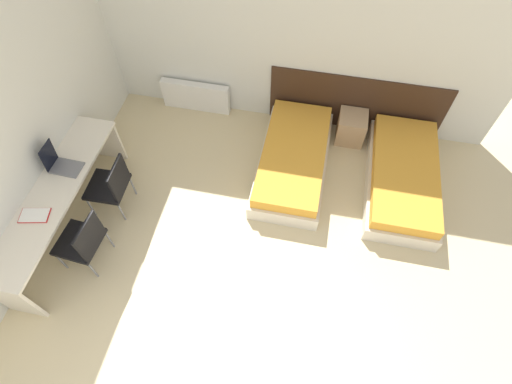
{
  "coord_description": "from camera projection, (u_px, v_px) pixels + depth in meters",
  "views": [
    {
      "loc": [
        0.55,
        -0.37,
        4.56
      ],
      "look_at": [
        0.0,
        2.31,
        0.55
      ],
      "focal_mm": 28.0,
      "sensor_mm": 36.0,
      "label": 1
    }
  ],
  "objects": [
    {
      "name": "radiator",
      "position": [
        196.0,
        96.0,
        6.25
      ],
      "size": [
        1.07,
        0.12,
        0.49
      ],
      "color": "silver",
      "rests_on": "ground_plane"
    },
    {
      "name": "wall_back",
      "position": [
        285.0,
        40.0,
        5.25
      ],
      "size": [
        6.1,
        0.05,
        2.7
      ],
      "color": "silver",
      "rests_on": "ground_plane"
    },
    {
      "name": "open_notebook",
      "position": [
        34.0,
        215.0,
        4.43
      ],
      "size": [
        0.36,
        0.25,
        0.02
      ],
      "rotation": [
        0.0,
        0.0,
        0.21
      ],
      "color": "#B21E1E",
      "rests_on": "desk"
    },
    {
      "name": "desk",
      "position": [
        58.0,
        199.0,
        4.74
      ],
      "size": [
        0.53,
        2.4,
        0.75
      ],
      "color": "beige",
      "rests_on": "ground_plane"
    },
    {
      "name": "bed_near_window",
      "position": [
        293.0,
        160.0,
        5.59
      ],
      "size": [
        0.93,
        1.93,
        0.4
      ],
      "color": "beige",
      "rests_on": "ground_plane"
    },
    {
      "name": "nightstand",
      "position": [
        351.0,
        127.0,
        5.9
      ],
      "size": [
        0.4,
        0.42,
        0.45
      ],
      "color": "tan",
      "rests_on": "ground_plane"
    },
    {
      "name": "headboard_panel",
      "position": [
        356.0,
        104.0,
        5.83
      ],
      "size": [
        2.53,
        0.03,
        0.94
      ],
      "color": "#382316",
      "rests_on": "ground_plane"
    },
    {
      "name": "chair_near_laptop",
      "position": [
        111.0,
        184.0,
        5.01
      ],
      "size": [
        0.49,
        0.49,
        0.87
      ],
      "rotation": [
        0.0,
        0.0,
        0.03
      ],
      "color": "black",
      "rests_on": "ground_plane"
    },
    {
      "name": "laptop",
      "position": [
        60.0,
        163.0,
        4.76
      ],
      "size": [
        0.37,
        0.25,
        0.37
      ],
      "rotation": [
        0.0,
        0.0,
        -0.03
      ],
      "color": "slate",
      "rests_on": "desk"
    },
    {
      "name": "chair_near_notebook",
      "position": [
        83.0,
        240.0,
        4.56
      ],
      "size": [
        0.51,
        0.51,
        0.87
      ],
      "rotation": [
        0.0,
        0.0,
        -0.07
      ],
      "color": "black",
      "rests_on": "ground_plane"
    },
    {
      "name": "bed_near_door",
      "position": [
        402.0,
        177.0,
        5.42
      ],
      "size": [
        0.93,
        1.93,
        0.4
      ],
      "color": "beige",
      "rests_on": "ground_plane"
    },
    {
      "name": "wall_left",
      "position": [
        22.0,
        127.0,
        4.37
      ],
      "size": [
        0.05,
        5.19,
        2.7
      ],
      "color": "silver",
      "rests_on": "ground_plane"
    }
  ]
}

